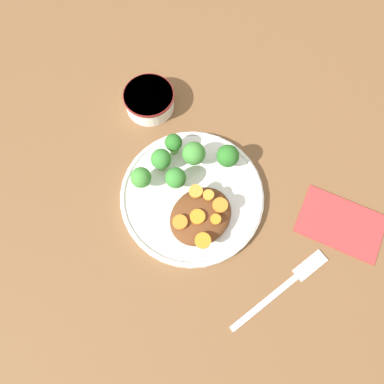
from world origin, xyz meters
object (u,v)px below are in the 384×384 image
at_px(dip_bowl, 149,100).
at_px(napkin, 341,224).
at_px(plate, 192,196).
at_px(fork, 288,283).

distance_m(dip_bowl, napkin, 0.43).
bearing_deg(plate, dip_bowl, 158.87).
bearing_deg(napkin, fork, -89.15).
bearing_deg(napkin, dip_bowl, -169.43).
bearing_deg(fork, dip_bowl, 88.44).
bearing_deg(fork, plate, 99.87).
bearing_deg(plate, napkin, 35.10).
bearing_deg(dip_bowl, plate, -21.13).
bearing_deg(napkin, plate, -144.90).
height_order(dip_bowl, fork, dip_bowl).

